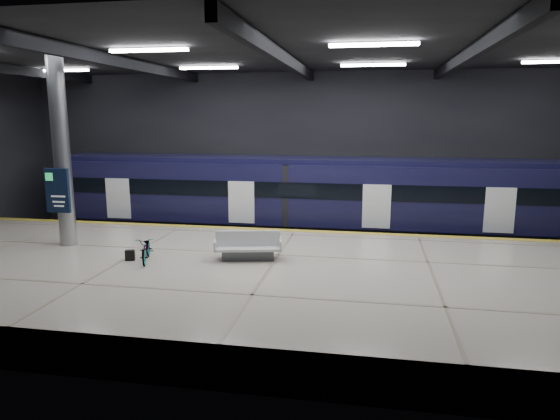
# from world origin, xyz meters

# --- Properties ---
(ground) EXTENTS (30.00, 30.00, 0.00)m
(ground) POSITION_xyz_m (0.00, 0.00, 0.00)
(ground) COLOR black
(ground) RESTS_ON ground
(room_shell) EXTENTS (30.10, 16.10, 8.05)m
(room_shell) POSITION_xyz_m (-0.00, 0.00, 5.72)
(room_shell) COLOR black
(room_shell) RESTS_ON ground
(platform) EXTENTS (30.00, 11.00, 1.10)m
(platform) POSITION_xyz_m (0.00, -2.50, 0.55)
(platform) COLOR beige
(platform) RESTS_ON ground
(safety_strip) EXTENTS (30.00, 0.40, 0.01)m
(safety_strip) POSITION_xyz_m (0.00, 2.75, 1.11)
(safety_strip) COLOR gold
(safety_strip) RESTS_ON platform
(rails) EXTENTS (30.00, 1.52, 0.16)m
(rails) POSITION_xyz_m (0.00, 5.50, 0.08)
(rails) COLOR gray
(rails) RESTS_ON ground
(train) EXTENTS (29.40, 2.84, 3.79)m
(train) POSITION_xyz_m (2.15, 5.50, 2.06)
(train) COLOR black
(train) RESTS_ON ground
(bench) EXTENTS (2.37, 1.37, 0.98)m
(bench) POSITION_xyz_m (-0.91, -1.73, 1.45)
(bench) COLOR #595B60
(bench) RESTS_ON platform
(bicycle) EXTENTS (1.05, 1.73, 0.86)m
(bicycle) POSITION_xyz_m (-4.15, -2.56, 1.53)
(bicycle) COLOR #99999E
(bicycle) RESTS_ON platform
(pannier_bag) EXTENTS (0.34, 0.25, 0.35)m
(pannier_bag) POSITION_xyz_m (-4.75, -2.56, 1.28)
(pannier_bag) COLOR black
(pannier_bag) RESTS_ON platform
(info_column) EXTENTS (0.90, 0.78, 6.90)m
(info_column) POSITION_xyz_m (-8.00, -1.03, 4.46)
(info_column) COLOR #9EA0A5
(info_column) RESTS_ON platform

